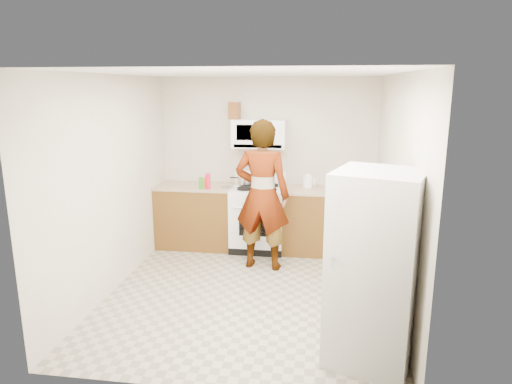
% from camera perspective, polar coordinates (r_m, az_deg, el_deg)
% --- Properties ---
extents(floor, '(3.60, 3.60, 0.00)m').
position_cam_1_polar(floor, '(5.50, -0.91, -12.40)').
color(floor, gray).
rests_on(floor, ground).
extents(back_wall, '(3.20, 0.02, 2.50)m').
position_cam_1_polar(back_wall, '(6.82, 1.45, 3.71)').
color(back_wall, beige).
rests_on(back_wall, floor).
extents(right_wall, '(0.02, 3.60, 2.50)m').
position_cam_1_polar(right_wall, '(5.08, 17.03, -0.18)').
color(right_wall, beige).
rests_on(right_wall, floor).
extents(cabinet_left, '(1.12, 0.62, 0.90)m').
position_cam_1_polar(cabinet_left, '(6.92, -7.49, -3.08)').
color(cabinet_left, brown).
rests_on(cabinet_left, floor).
extents(counter_left, '(1.14, 0.64, 0.03)m').
position_cam_1_polar(counter_left, '(6.80, -7.61, 0.71)').
color(counter_left, tan).
rests_on(counter_left, cabinet_left).
extents(cabinet_right, '(0.80, 0.62, 0.90)m').
position_cam_1_polar(cabinet_right, '(6.67, 6.92, -3.68)').
color(cabinet_right, brown).
rests_on(cabinet_right, floor).
extents(counter_right, '(0.82, 0.64, 0.03)m').
position_cam_1_polar(counter_right, '(6.55, 7.03, 0.24)').
color(counter_right, tan).
rests_on(counter_right, cabinet_right).
extents(gas_range, '(0.76, 0.65, 1.13)m').
position_cam_1_polar(gas_range, '(6.71, 0.25, -3.16)').
color(gas_range, white).
rests_on(gas_range, floor).
extents(microwave, '(0.76, 0.38, 0.40)m').
position_cam_1_polar(microwave, '(6.60, 0.41, 7.33)').
color(microwave, white).
rests_on(microwave, back_wall).
extents(person, '(0.76, 0.55, 1.97)m').
position_cam_1_polar(person, '(5.90, 0.78, -0.42)').
color(person, tan).
rests_on(person, floor).
extents(fridge, '(0.89, 0.89, 1.70)m').
position_cam_1_polar(fridge, '(4.07, 14.63, -9.27)').
color(fridge, silver).
rests_on(fridge, floor).
extents(kettle, '(0.18, 0.18, 0.17)m').
position_cam_1_polar(kettle, '(6.62, 6.52, 1.29)').
color(kettle, white).
rests_on(kettle, counter_right).
extents(jug, '(0.17, 0.17, 0.24)m').
position_cam_1_polar(jug, '(6.65, -2.70, 10.13)').
color(jug, brown).
rests_on(jug, microwave).
extents(saucepan, '(0.22, 0.22, 0.11)m').
position_cam_1_polar(saucepan, '(6.74, -1.48, 1.48)').
color(saucepan, silver).
rests_on(saucepan, gas_range).
extents(tray, '(0.25, 0.16, 0.05)m').
position_cam_1_polar(tray, '(6.53, 0.85, 0.64)').
color(tray, white).
rests_on(tray, gas_range).
extents(bottle_spray, '(0.08, 0.08, 0.22)m').
position_cam_1_polar(bottle_spray, '(6.50, -6.00, 1.33)').
color(bottle_spray, red).
rests_on(bottle_spray, counter_left).
extents(bottle_hot_sauce, '(0.06, 0.06, 0.15)m').
position_cam_1_polar(bottle_hot_sauce, '(6.62, -6.36, 1.19)').
color(bottle_hot_sauce, orange).
rests_on(bottle_hot_sauce, counter_left).
extents(bottle_green_cap, '(0.07, 0.07, 0.17)m').
position_cam_1_polar(bottle_green_cap, '(6.50, -6.90, 1.09)').
color(bottle_green_cap, '#1E8418').
rests_on(bottle_green_cap, counter_left).
extents(pot_lid, '(0.24, 0.24, 0.01)m').
position_cam_1_polar(pot_lid, '(6.61, -3.47, 0.63)').
color(pot_lid, white).
rests_on(pot_lid, counter_left).
extents(broom, '(0.17, 0.22, 1.19)m').
position_cam_1_polar(broom, '(5.90, 15.03, -4.76)').
color(broom, white).
rests_on(broom, floor).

